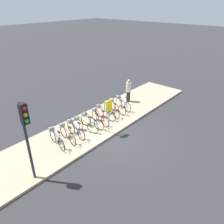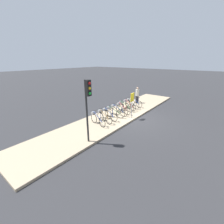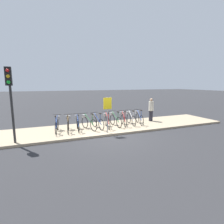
% 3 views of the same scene
% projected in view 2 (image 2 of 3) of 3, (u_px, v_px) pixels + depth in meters
% --- Properties ---
extents(ground_plane, '(120.00, 120.00, 0.00)m').
position_uv_depth(ground_plane, '(135.00, 120.00, 11.08)').
color(ground_plane, '#2D2D30').
extents(sidewalk, '(16.22, 3.00, 0.12)m').
position_uv_depth(sidewalk, '(119.00, 115.00, 11.93)').
color(sidewalk, tan).
rests_on(sidewalk, ground_plane).
extents(parked_bicycle_0, '(0.46, 1.52, 0.95)m').
position_uv_depth(parked_bicycle_0, '(97.00, 118.00, 9.87)').
color(parked_bicycle_0, black).
rests_on(parked_bicycle_0, sidewalk).
extents(parked_bicycle_1, '(0.46, 1.53, 0.95)m').
position_uv_depth(parked_bicycle_1, '(104.00, 116.00, 10.26)').
color(parked_bicycle_1, black).
rests_on(parked_bicycle_1, sidewalk).
extents(parked_bicycle_2, '(0.46, 1.54, 0.95)m').
position_uv_depth(parked_bicycle_2, '(108.00, 114.00, 10.65)').
color(parked_bicycle_2, black).
rests_on(parked_bicycle_2, sidewalk).
extents(parked_bicycle_3, '(0.63, 1.47, 0.95)m').
position_uv_depth(parked_bicycle_3, '(113.00, 112.00, 11.08)').
color(parked_bicycle_3, black).
rests_on(parked_bicycle_3, sidewalk).
extents(parked_bicycle_4, '(0.46, 1.53, 0.95)m').
position_uv_depth(parked_bicycle_4, '(117.00, 110.00, 11.48)').
color(parked_bicycle_4, black).
rests_on(parked_bicycle_4, sidewalk).
extents(parked_bicycle_5, '(0.46, 1.53, 0.95)m').
position_uv_depth(parked_bicycle_5, '(122.00, 108.00, 11.92)').
color(parked_bicycle_5, black).
rests_on(parked_bicycle_5, sidewalk).
extents(parked_bicycle_6, '(0.46, 1.54, 0.95)m').
position_uv_depth(parked_bicycle_6, '(124.00, 106.00, 12.44)').
color(parked_bicycle_6, black).
rests_on(parked_bicycle_6, sidewalk).
extents(parked_bicycle_7, '(0.52, 1.51, 0.95)m').
position_uv_depth(parked_bicycle_7, '(128.00, 105.00, 12.84)').
color(parked_bicycle_7, black).
rests_on(parked_bicycle_7, sidewalk).
extents(parked_bicycle_8, '(0.46, 1.54, 0.95)m').
position_uv_depth(parked_bicycle_8, '(131.00, 103.00, 13.25)').
color(parked_bicycle_8, black).
rests_on(parked_bicycle_8, sidewalk).
extents(parked_bicycle_9, '(0.51, 1.51, 0.95)m').
position_uv_depth(parked_bicycle_9, '(135.00, 102.00, 13.68)').
color(parked_bicycle_9, black).
rests_on(parked_bicycle_9, sidewalk).
extents(pedestrian, '(0.34, 0.34, 1.57)m').
position_uv_depth(pedestrian, '(137.00, 95.00, 14.68)').
color(pedestrian, '#23232D').
rests_on(pedestrian, sidewalk).
extents(traffic_light, '(0.24, 0.40, 3.24)m').
position_uv_depth(traffic_light, '(88.00, 99.00, 7.12)').
color(traffic_light, '#2D2D2D').
rests_on(traffic_light, sidewalk).
extents(sign_post, '(0.44, 0.07, 1.86)m').
position_uv_depth(sign_post, '(132.00, 101.00, 10.74)').
color(sign_post, '#99999E').
rests_on(sign_post, sidewalk).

